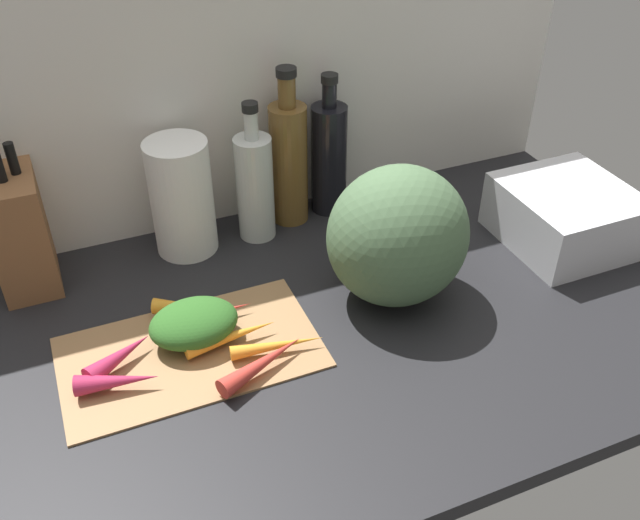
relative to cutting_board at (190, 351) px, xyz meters
The scene contains 18 objects.
ground_plane 6.29cm from the cutting_board, ahead, with size 170.00×80.00×3.00cm, color black.
wall_back 48.47cm from the cutting_board, 81.06° to the left, with size 170.00×3.00×60.00cm, color silver.
cutting_board is the anchor object (origin of this frame).
carrot_0 8.83cm from the cutting_board, 74.42° to the left, with size 2.75×2.75×12.55cm, color orange.
carrot_1 6.94cm from the cutting_board, ahead, with size 2.87×2.87×15.19cm, color orange.
carrot_2 12.72cm from the cutting_board, 160.72° to the right, with size 3.24×3.24×12.19cm, color #B2264C.
carrot_3 14.07cm from the cutting_board, 24.02° to the right, with size 2.33×2.33×14.94cm, color orange.
carrot_4 7.81cm from the cutting_board, 47.92° to the left, with size 2.33×2.33×14.05cm, color red.
carrot_5 10.86cm from the cutting_board, behind, with size 3.34×3.34×11.72cm, color #B2264C.
carrot_6 12.91cm from the cutting_board, 43.96° to the right, with size 3.12×3.12×15.67cm, color red.
carrot_greens_pile 4.52cm from the cutting_board, 56.92° to the left, with size 14.34×11.03×6.07cm, color #2D6023.
winter_squash 38.79cm from the cutting_board, ahead, with size 24.23×22.32×24.48cm, color #4C6B47.
knife_block 38.41cm from the cutting_board, 125.37° to the left, with size 9.37×16.07×26.77cm.
paper_towel_roll 31.63cm from the cutting_board, 76.33° to the left, with size 11.59×11.59×22.25cm, color white.
bottle_0 36.46cm from the cutting_board, 53.24° to the left, with size 7.12×7.12×27.74cm.
bottle_1 44.33cm from the cutting_board, 46.96° to the left, with size 7.37×7.37×31.80cm.
bottle_2 50.40cm from the cutting_board, 39.85° to the left, with size 7.18×7.18×29.08cm.
dish_rack 75.06cm from the cutting_board, ahead, with size 22.31×23.59×11.27cm, color silver.
Camera 1 is at (-18.45, -82.28, 78.42)cm, focal length 39.39 mm.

